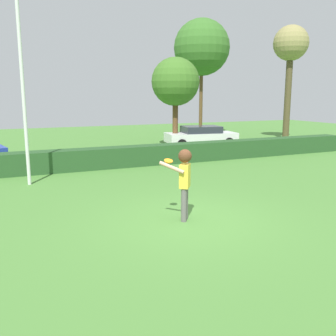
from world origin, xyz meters
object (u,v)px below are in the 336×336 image
parked_car_white (201,135)px  willow_tree (202,48)px  bare_elm_tree (291,47)px  lamppost (22,80)px  oak_tree (175,82)px  frisbee (168,161)px  person (184,176)px

parked_car_white → willow_tree: bearing=61.2°
willow_tree → bare_elm_tree: bearing=-55.4°
lamppost → oak_tree: (8.74, 6.58, 0.24)m
frisbee → bare_elm_tree: size_ratio=0.03×
parked_car_white → willow_tree: 8.75m
lamppost → willow_tree: size_ratio=0.75×
parked_car_white → oak_tree: bearing=166.7°
parked_car_white → willow_tree: willow_tree is taller
oak_tree → lamppost: bearing=-143.0°
bare_elm_tree → oak_tree: (-8.36, 0.00, -2.34)m
frisbee → oak_tree: size_ratio=0.04×
oak_tree → frisbee: bearing=-116.1°
parked_car_white → oak_tree: 3.50m
person → lamppost: size_ratio=0.27×
bare_elm_tree → willow_tree: size_ratio=0.88×
bare_elm_tree → willow_tree: 6.50m
lamppost → willow_tree: bearing=41.6°
person → lamppost: lamppost is taller
lamppost → oak_tree: 10.94m
lamppost → parked_car_white: lamppost is taller
person → oak_tree: size_ratio=0.34×
person → parked_car_white: bearing=59.1°
oak_tree → willow_tree: (4.68, 5.33, 2.73)m
person → bare_elm_tree: 19.19m
lamppost → parked_car_white: 12.36m
person → willow_tree: (10.23, 17.58, 5.41)m
frisbee → willow_tree: bearing=58.6°
frisbee → bare_elm_tree: bare_elm_tree is taller
willow_tree → person: bearing=-120.2°
lamppost → bare_elm_tree: size_ratio=0.86×
lamppost → parked_car_white: bearing=31.1°
person → parked_car_white: 13.84m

